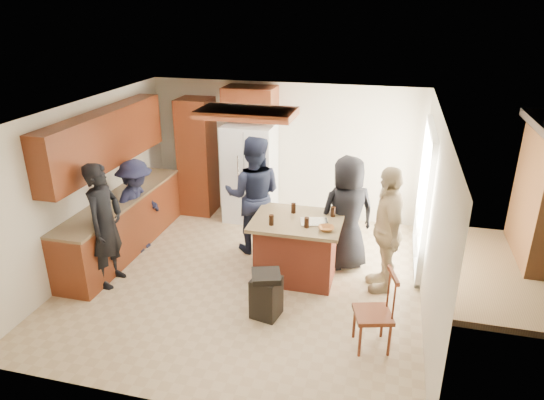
% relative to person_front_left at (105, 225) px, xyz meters
% --- Properties ---
extents(person_front_left, '(0.49, 0.67, 1.83)m').
position_rel_person_front_left_xyz_m(person_front_left, '(0.00, 0.00, 0.00)').
color(person_front_left, black).
rests_on(person_front_left, ground).
extents(person_behind_left, '(1.02, 0.72, 1.92)m').
position_rel_person_front_left_xyz_m(person_behind_left, '(1.73, 1.48, 0.05)').
color(person_behind_left, '#1A1F34').
rests_on(person_behind_left, ground).
extents(person_behind_right, '(1.03, 0.91, 1.77)m').
position_rel_person_front_left_xyz_m(person_behind_right, '(3.24, 1.28, -0.03)').
color(person_behind_right, black).
rests_on(person_behind_right, ground).
extents(person_side_right, '(0.76, 1.16, 1.82)m').
position_rel_person_front_left_xyz_m(person_side_right, '(3.83, 0.83, -0.00)').
color(person_side_right, tan).
rests_on(person_side_right, ground).
extents(person_counter, '(0.58, 1.04, 1.54)m').
position_rel_person_front_left_xyz_m(person_counter, '(-0.08, 1.03, -0.14)').
color(person_counter, '#191B32').
rests_on(person_counter, ground).
extents(left_cabinetry, '(0.64, 3.00, 2.30)m').
position_rel_person_front_left_xyz_m(left_cabinetry, '(-0.37, 0.95, 0.04)').
color(left_cabinetry, maroon).
rests_on(left_cabinetry, ground).
extents(back_wall_units, '(1.80, 0.60, 2.45)m').
position_rel_person_front_left_xyz_m(back_wall_units, '(0.54, 2.75, 0.47)').
color(back_wall_units, maroon).
rests_on(back_wall_units, ground).
extents(refrigerator, '(0.90, 0.76, 1.80)m').
position_rel_person_front_left_xyz_m(refrigerator, '(1.32, 2.66, -0.01)').
color(refrigerator, white).
rests_on(refrigerator, ground).
extents(kitchen_island, '(1.28, 1.03, 0.93)m').
position_rel_person_front_left_xyz_m(kitchen_island, '(2.58, 0.81, -0.44)').
color(kitchen_island, '#A9412B').
rests_on(kitchen_island, ground).
extents(island_items, '(0.93, 0.64, 0.15)m').
position_rel_person_front_left_xyz_m(island_items, '(2.82, 0.71, 0.06)').
color(island_items, silver).
rests_on(island_items, kitchen_island).
extents(trash_bin, '(0.45, 0.45, 0.63)m').
position_rel_person_front_left_xyz_m(trash_bin, '(2.40, -0.25, -0.59)').
color(trash_bin, black).
rests_on(trash_bin, ground).
extents(spindle_chair, '(0.52, 0.52, 0.99)m').
position_rel_person_front_left_xyz_m(spindle_chair, '(3.78, -0.54, -0.46)').
color(spindle_chair, maroon).
rests_on(spindle_chair, ground).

